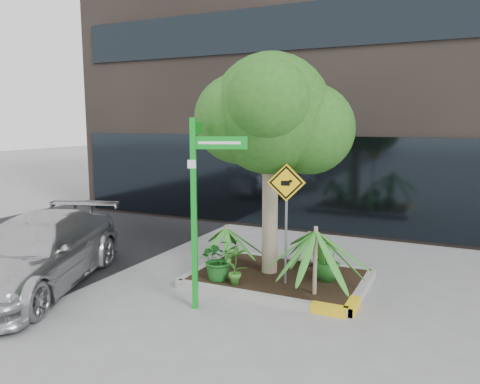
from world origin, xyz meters
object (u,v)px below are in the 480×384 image
at_px(tree, 271,114).
at_px(cattle_sign, 286,203).
at_px(street_sign_post, 198,193).
at_px(parked_car, 36,253).

distance_m(tree, cattle_sign, 1.75).
bearing_deg(street_sign_post, tree, 52.22).
relative_size(parked_car, street_sign_post, 1.45).
relative_size(parked_car, cattle_sign, 2.07).
bearing_deg(cattle_sign, tree, 115.33).
relative_size(tree, parked_car, 0.97).
distance_m(tree, parked_car, 5.12).
xyz_separation_m(tree, cattle_sign, (0.52, -0.53, -1.59)).
bearing_deg(parked_car, cattle_sign, 3.65).
xyz_separation_m(tree, street_sign_post, (-0.54, -1.83, -1.28)).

